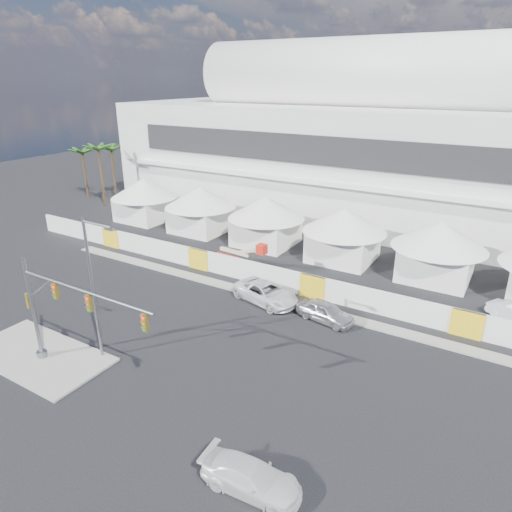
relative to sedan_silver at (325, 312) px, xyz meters
The scene contains 13 objects.
ground 14.19m from the sedan_silver, 126.77° to the right, with size 160.00×160.00×0.00m, color black.
median_island 20.40m from the sedan_silver, 135.26° to the right, with size 10.00×5.00×0.15m, color gray.
far_curb 11.60m from the sedan_silver, ahead, with size 80.00×1.20×0.12m, color gray.
stadium 31.38m from the sedan_silver, 89.57° to the left, with size 80.00×24.80×21.98m.
tent_row 15.14m from the sedan_silver, 122.26° to the left, with size 53.40×8.40×5.40m.
hoarding_fence 4.02m from the sedan_silver, 128.26° to the left, with size 70.00×0.25×2.00m, color white.
palm_cluster 46.11m from the sedan_silver, 156.60° to the left, with size 10.60×10.60×8.55m.
sedan_silver is the anchor object (origin of this frame).
pickup_curb 5.47m from the sedan_silver, behind, with size 5.84×2.69×1.62m, color silver.
pickup_near 16.29m from the sedan_silver, 78.64° to the right, with size 4.73×1.92×1.37m, color silver.
traffic_mast 18.78m from the sedan_silver, 129.13° to the right, with size 10.89×0.68×7.00m.
streetlight_median 16.81m from the sedan_silver, 130.98° to the right, with size 2.63×0.26×9.51m.
boom_lift 12.95m from the sedan_silver, 157.50° to the left, with size 6.33×1.67×3.19m.
Camera 1 is at (19.80, -17.65, 17.40)m, focal length 32.00 mm.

